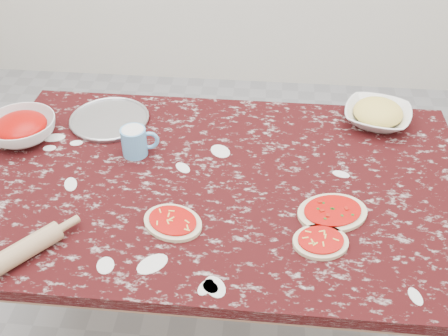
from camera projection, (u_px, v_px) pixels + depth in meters
ground at (224, 318)px, 2.16m from camera, size 4.00×4.00×0.00m
worktable at (224, 199)px, 1.75m from camera, size 1.60×1.00×0.75m
pizza_tray at (110, 120)px, 1.96m from camera, size 0.34×0.34×0.01m
sauce_bowl at (22, 129)px, 1.85m from camera, size 0.29×0.29×0.08m
cheese_bowl at (377, 116)px, 1.94m from camera, size 0.30×0.30×0.06m
flour_mug at (135, 141)px, 1.77m from camera, size 0.13×0.09×0.10m
pizza_left at (173, 222)px, 1.53m from camera, size 0.22×0.20×0.02m
pizza_mid at (321, 242)px, 1.47m from camera, size 0.18×0.16×0.02m
pizza_right at (332, 212)px, 1.57m from camera, size 0.25×0.22×0.02m
rolling_pin at (12, 257)px, 1.40m from camera, size 0.22×0.26×0.06m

